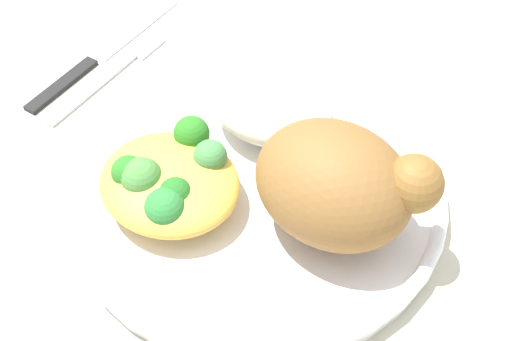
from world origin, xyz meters
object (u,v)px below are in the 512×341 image
at_px(fork, 113,71).
at_px(knife, 96,57).
at_px(rice_pile, 271,102).
at_px(mac_cheese_with_broccoli, 169,181).
at_px(plate, 256,188).
at_px(roasted_chicken, 342,180).

xyz_separation_m(fork, knife, (-0.03, 0.00, 0.00)).
xyz_separation_m(rice_pile, mac_cheese_with_broccoli, (-0.01, -0.10, -0.00)).
xyz_separation_m(plate, knife, (-0.21, 0.04, -0.01)).
relative_size(plate, knife, 1.46).
distance_m(roasted_chicken, mac_cheese_with_broccoli, 0.12).
height_order(rice_pile, knife, rice_pile).
bearing_deg(fork, knife, 171.24).
relative_size(plate, fork, 1.95).
relative_size(plate, rice_pile, 2.82).
height_order(plate, rice_pile, rice_pile).
bearing_deg(fork, mac_cheese_with_broccoli, -30.71).
distance_m(rice_pile, knife, 0.19).
distance_m(roasted_chicken, knife, 0.29).
height_order(plate, roasted_chicken, roasted_chicken).
xyz_separation_m(roasted_chicken, rice_pile, (-0.09, 0.05, -0.02)).
bearing_deg(knife, mac_cheese_with_broccoli, -27.83).
xyz_separation_m(plate, roasted_chicken, (0.07, 0.01, 0.05)).
height_order(rice_pile, fork, rice_pile).
xyz_separation_m(roasted_chicken, mac_cheese_with_broccoli, (-0.10, -0.05, -0.02)).
xyz_separation_m(mac_cheese_with_broccoli, knife, (-0.17, 0.09, -0.03)).
relative_size(plate, mac_cheese_with_broccoli, 2.73).
relative_size(mac_cheese_with_broccoli, fork, 0.71).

